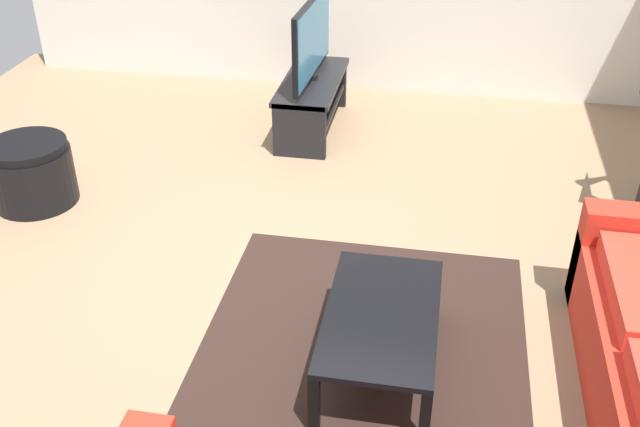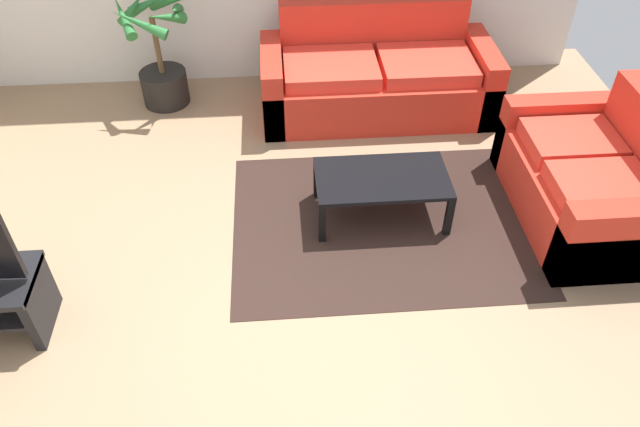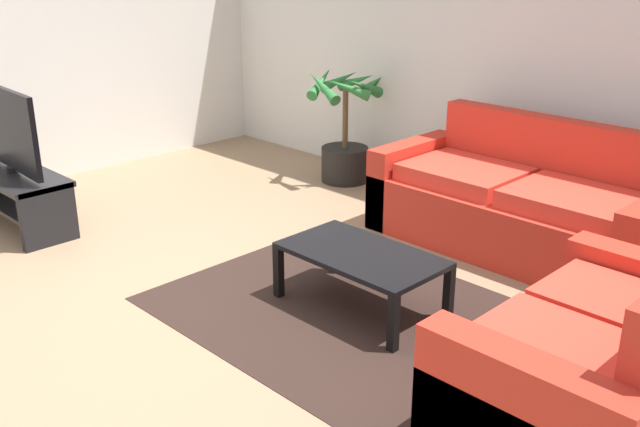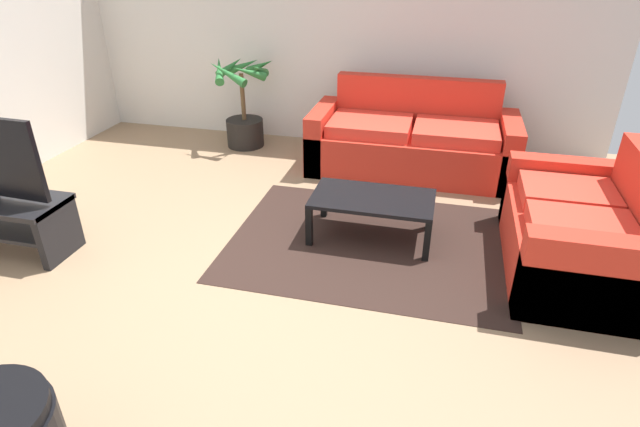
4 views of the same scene
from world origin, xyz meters
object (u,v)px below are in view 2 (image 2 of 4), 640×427
object	(u,v)px
coffee_table	(382,182)
couch_loveseat	(589,182)
potted_palm	(161,62)
couch_main	(376,80)

from	to	relation	value
coffee_table	couch_loveseat	bearing A→B (deg)	-3.99
potted_palm	coffee_table	bearing A→B (deg)	-44.58
couch_main	potted_palm	size ratio (longest dim) A/B	2.00
couch_loveseat	coffee_table	bearing A→B (deg)	176.01
coffee_table	potted_palm	world-z (taller)	potted_palm
potted_palm	couch_main	bearing A→B (deg)	-7.78
couch_loveseat	coffee_table	size ratio (longest dim) A/B	1.50
couch_main	potted_palm	bearing A→B (deg)	172.22
couch_loveseat	coffee_table	xyz separation A→B (m)	(-1.51, 0.11, 0.02)
couch_main	potted_palm	xyz separation A→B (m)	(-1.95, 0.27, 0.11)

